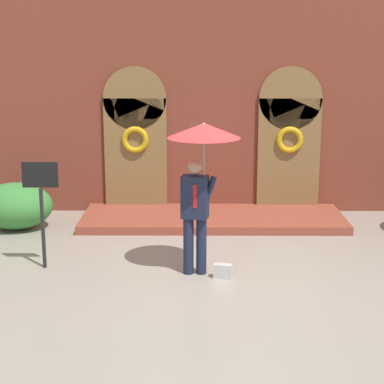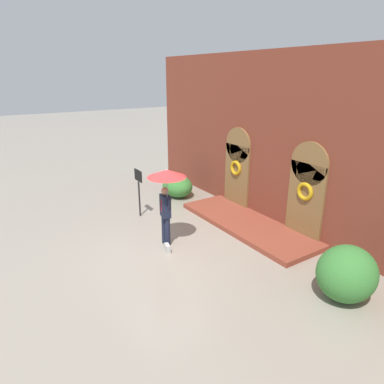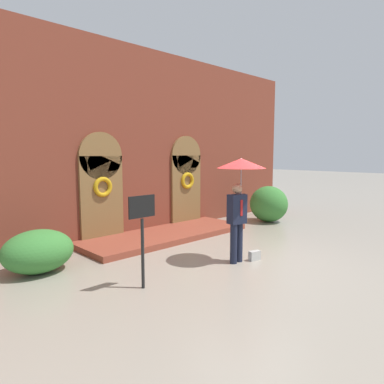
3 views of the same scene
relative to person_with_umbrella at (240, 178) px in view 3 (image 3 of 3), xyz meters
The scene contains 7 objects.
ground_plane 1.94m from the person_with_umbrella, 32.33° to the right, with size 80.00×80.00×0.00m, color gray.
building_facade 4.07m from the person_with_umbrella, 86.33° to the left, with size 14.00×2.30×5.60m.
person_with_umbrella is the anchor object (origin of this frame).
handbag 1.84m from the person_with_umbrella, 31.13° to the right, with size 0.28×0.12×0.22m, color #B7B7B2.
sign_post 2.63m from the person_with_umbrella, behind, with size 0.56×0.06×1.72m.
shrub_left 4.58m from the person_with_umbrella, 145.47° to the left, with size 1.45×1.17×0.90m, color #387A33.
shrub_right 5.07m from the person_with_umbrella, 25.63° to the left, with size 1.28×1.38×1.29m, color #387A33.
Camera 3 is at (-6.34, -4.57, 2.47)m, focal length 32.00 mm.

